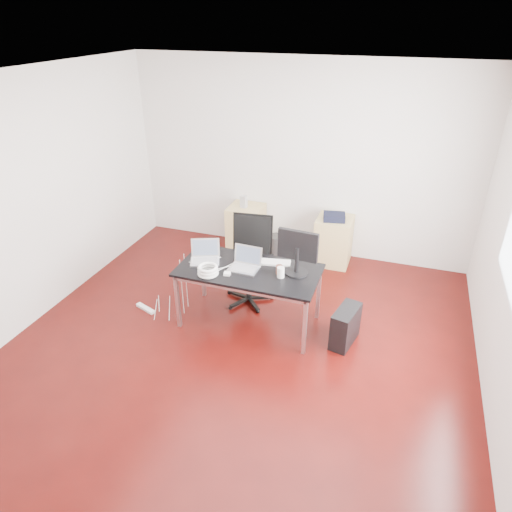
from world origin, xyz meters
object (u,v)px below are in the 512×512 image
(filing_cabinet_left, at_px, (246,228))
(pc_tower, at_px, (345,326))
(office_chair, at_px, (250,256))
(desk, at_px, (249,273))
(filing_cabinet_right, at_px, (333,241))

(filing_cabinet_left, distance_m, pc_tower, 2.57)
(office_chair, distance_m, filing_cabinet_left, 1.41)
(desk, xyz_separation_m, filing_cabinet_left, (-0.69, 1.79, -0.33))
(filing_cabinet_right, bearing_deg, pc_tower, -75.28)
(filing_cabinet_left, relative_size, filing_cabinet_right, 1.00)
(desk, distance_m, pc_tower, 1.23)
(office_chair, bearing_deg, pc_tower, -28.48)
(filing_cabinet_left, relative_size, pc_tower, 1.56)
(filing_cabinet_left, bearing_deg, pc_tower, -44.69)
(filing_cabinet_left, height_order, pc_tower, filing_cabinet_left)
(desk, relative_size, filing_cabinet_left, 2.29)
(filing_cabinet_left, xyz_separation_m, pc_tower, (1.83, -1.81, -0.13))
(desk, xyz_separation_m, filing_cabinet_right, (0.66, 1.79, -0.33))
(office_chair, bearing_deg, filing_cabinet_left, 105.50)
(office_chair, relative_size, pc_tower, 2.40)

